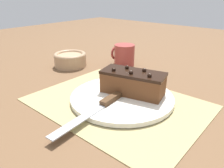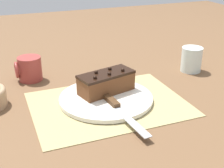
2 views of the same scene
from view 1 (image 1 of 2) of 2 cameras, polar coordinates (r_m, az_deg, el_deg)
The scene contains 7 objects.
ground_plane at distance 0.61m, azimuth 1.27°, elevation -5.01°, with size 3.00×3.00×0.00m, color brown.
placemat_woven at distance 0.61m, azimuth 1.27°, elevation -4.84°, with size 0.46×0.34×0.00m, color tan.
cake_plate at distance 0.62m, azimuth 2.95°, elevation -3.56°, with size 0.29×0.29×0.01m.
chocolate_cake at distance 0.62m, azimuth 5.45°, elevation 0.44°, with size 0.19×0.12×0.07m.
serving_knife at distance 0.55m, azimuth -2.86°, elevation -5.48°, with size 0.04×0.25×0.01m.
small_bowl at distance 0.91m, azimuth -10.84°, elevation 6.40°, with size 0.13×0.13×0.06m.
coffee_mug at distance 0.91m, azimuth 3.13°, elevation 7.60°, with size 0.09×0.08×0.09m.
Camera 1 is at (-0.34, 0.41, 0.29)m, focal length 35.00 mm.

